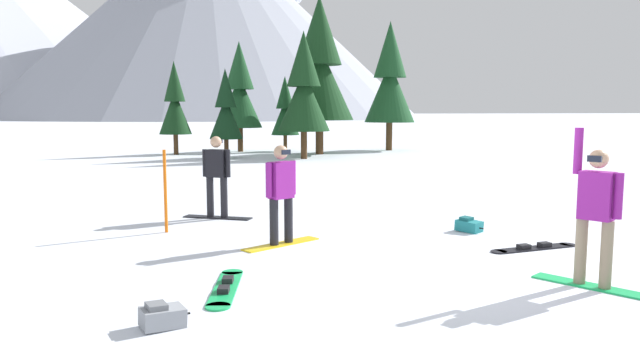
{
  "coord_description": "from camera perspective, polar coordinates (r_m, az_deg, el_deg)",
  "views": [
    {
      "loc": [
        -3.48,
        -7.3,
        2.29
      ],
      "look_at": [
        -1.0,
        3.29,
        1.0
      ],
      "focal_mm": 33.03,
      "sensor_mm": 36.0,
      "label": 1
    }
  ],
  "objects": [
    {
      "name": "pine_tree_twin",
      "position": [
        33.16,
        -7.8,
        8.46
      ],
      "size": [
        2.46,
        2.46,
        6.07
      ],
      "color": "#472D19",
      "rests_on": "ground_plane"
    },
    {
      "name": "backpack_teal",
      "position": [
        11.55,
        14.23,
        -4.27
      ],
      "size": [
        0.51,
        0.55,
        0.28
      ],
      "color": "#1E7A7F",
      "rests_on": "ground_plane"
    },
    {
      "name": "pine_tree_slender",
      "position": [
        33.11,
        -3.4,
        6.74
      ],
      "size": [
        1.58,
        1.58,
        4.2
      ],
      "color": "#472D19",
      "rests_on": "ground_plane"
    },
    {
      "name": "peak_central_summit",
      "position": [
        186.44,
        -10.86,
        15.51
      ],
      "size": [
        126.68,
        126.68,
        59.43
      ],
      "color": "#9EA3B2",
      "rests_on": "ground_plane"
    },
    {
      "name": "snowboarder_foreground",
      "position": [
        8.34,
        25.15,
        -2.88
      ],
      "size": [
        1.03,
        1.43,
        2.07
      ],
      "color": "#19B259",
      "rests_on": "ground_plane"
    },
    {
      "name": "pine_tree_tall",
      "position": [
        28.45,
        -9.12,
        6.75
      ],
      "size": [
        1.58,
        1.58,
        4.27
      ],
      "color": "#472D19",
      "rests_on": "ground_plane"
    },
    {
      "name": "backpack_grey",
      "position": [
        6.61,
        -15.05,
        -12.62
      ],
      "size": [
        0.55,
        0.44,
        0.27
      ],
      "color": "gray",
      "rests_on": "ground_plane"
    },
    {
      "name": "loose_snowboard_near_right",
      "position": [
        7.8,
        -9.11,
        -10.22
      ],
      "size": [
        0.64,
        1.77,
        0.09
      ],
      "color": "#19B259",
      "rests_on": "ground_plane"
    },
    {
      "name": "pine_tree_young",
      "position": [
        27.95,
        -1.58,
        8.76
      ],
      "size": [
        2.46,
        2.46,
        5.99
      ],
      "color": "#472D19",
      "rests_on": "ground_plane"
    },
    {
      "name": "snowboarder_background",
      "position": [
        12.66,
        -9.98,
        0.48
      ],
      "size": [
        1.45,
        0.95,
        1.75
      ],
      "color": "black",
      "rests_on": "ground_plane"
    },
    {
      "name": "pine_tree_leaning",
      "position": [
        31.53,
        -13.89,
        7.17
      ],
      "size": [
        1.66,
        1.66,
        4.82
      ],
      "color": "#472D19",
      "rests_on": "ground_plane"
    },
    {
      "name": "pine_tree_broad",
      "position": [
        34.24,
        6.78,
        9.55
      ],
      "size": [
        2.87,
        2.87,
        7.31
      ],
      "color": "#472D19",
      "rests_on": "ground_plane"
    },
    {
      "name": "snowboarder_midground",
      "position": [
        9.99,
        -3.79,
        -1.24
      ],
      "size": [
        1.45,
        1.0,
        1.71
      ],
      "color": "yellow",
      "rests_on": "ground_plane"
    },
    {
      "name": "loose_snowboard_near_left",
      "position": [
        10.46,
        20.03,
        -6.17
      ],
      "size": [
        1.7,
        0.48,
        0.09
      ],
      "color": "black",
      "rests_on": "ground_plane"
    },
    {
      "name": "pine_tree_short",
      "position": [
        30.96,
        -0.05,
        10.75
      ],
      "size": [
        3.56,
        3.56,
        8.14
      ],
      "color": "#472D19",
      "rests_on": "ground_plane"
    },
    {
      "name": "ground_plane",
      "position": [
        8.4,
        11.99,
        -9.19
      ],
      "size": [
        800.0,
        800.0,
        0.0
      ],
      "primitive_type": "plane",
      "color": "silver"
    },
    {
      "name": "trail_marker_pole",
      "position": [
        11.4,
        -14.76,
        -1.06
      ],
      "size": [
        0.06,
        0.06,
        1.56
      ],
      "primitive_type": "cylinder",
      "color": "orange",
      "rests_on": "ground_plane"
    }
  ]
}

